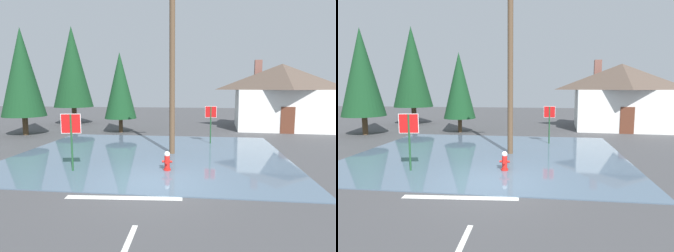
% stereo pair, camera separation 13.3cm
% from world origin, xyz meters
% --- Properties ---
extents(ground_plane, '(80.00, 80.00, 0.10)m').
position_xyz_m(ground_plane, '(0.00, 0.00, -0.05)').
color(ground_plane, '#424244').
extents(flood_puddle, '(13.42, 11.35, 0.04)m').
position_xyz_m(flood_puddle, '(-0.92, 4.42, 0.02)').
color(flood_puddle, '#4C6075').
rests_on(flood_puddle, ground).
extents(lane_stop_bar, '(3.67, 0.57, 0.01)m').
position_xyz_m(lane_stop_bar, '(-0.70, -1.49, 0.00)').
color(lane_stop_bar, silver).
rests_on(lane_stop_bar, ground).
extents(stop_sign_near, '(0.79, 0.16, 2.38)m').
position_xyz_m(stop_sign_near, '(-3.54, 1.07, 1.71)').
color(stop_sign_near, '#1E4C28').
rests_on(stop_sign_near, ground).
extents(fire_hydrant, '(0.42, 0.36, 0.83)m').
position_xyz_m(fire_hydrant, '(0.29, 1.59, 0.41)').
color(fire_hydrant, red).
rests_on(fire_hydrant, ground).
extents(utility_pole, '(1.60, 0.28, 8.48)m').
position_xyz_m(utility_pole, '(0.16, 4.71, 4.41)').
color(utility_pole, brown).
rests_on(utility_pole, ground).
extents(stop_sign_far, '(0.69, 0.08, 2.31)m').
position_xyz_m(stop_sign_far, '(2.19, 7.70, 1.64)').
color(stop_sign_far, '#1E4C28').
rests_on(stop_sign_far, ground).
extents(house, '(8.07, 6.63, 5.77)m').
position_xyz_m(house, '(8.13, 15.30, 2.78)').
color(house, silver).
rests_on(house, ground).
extents(pine_tree_tall_left, '(3.04, 3.04, 7.60)m').
position_xyz_m(pine_tree_tall_left, '(-11.06, 9.60, 4.47)').
color(pine_tree_tall_left, '#4C3823').
rests_on(pine_tree_tall_left, ground).
extents(pine_tree_mid_left, '(2.42, 2.42, 6.04)m').
position_xyz_m(pine_tree_mid_left, '(-4.53, 11.63, 3.56)').
color(pine_tree_mid_left, '#4C3823').
rests_on(pine_tree_mid_left, ground).
extents(pine_tree_short_left, '(3.60, 3.60, 8.99)m').
position_xyz_m(pine_tree_short_left, '(-10.36, 16.24, 5.29)').
color(pine_tree_short_left, '#4C3823').
rests_on(pine_tree_short_left, ground).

